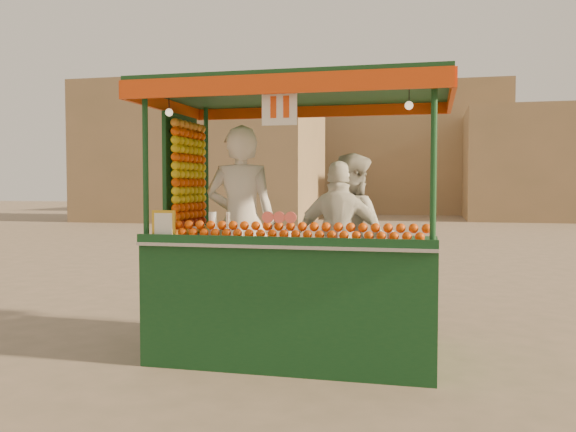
% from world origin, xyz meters
% --- Properties ---
extents(ground, '(90.00, 90.00, 0.00)m').
position_xyz_m(ground, '(0.00, 0.00, 0.00)').
color(ground, '#6C604D').
rests_on(ground, ground).
extents(building_left, '(10.00, 6.00, 6.00)m').
position_xyz_m(building_left, '(-9.00, 20.00, 3.00)').
color(building_left, '#9B7B58').
rests_on(building_left, ground).
extents(building_right, '(9.00, 6.00, 5.00)m').
position_xyz_m(building_right, '(7.00, 24.00, 2.50)').
color(building_right, '#9B7B58').
rests_on(building_right, ground).
extents(building_center, '(14.00, 7.00, 7.00)m').
position_xyz_m(building_center, '(-2.00, 30.00, 3.50)').
color(building_center, '#9B7B58').
rests_on(building_center, ground).
extents(juice_cart, '(2.79, 1.81, 2.54)m').
position_xyz_m(juice_cart, '(-0.27, -0.34, 0.82)').
color(juice_cart, '#103D1C').
rests_on(juice_cart, ground).
extents(vendor_left, '(0.73, 0.53, 1.88)m').
position_xyz_m(vendor_left, '(-0.79, -0.19, 1.24)').
color(vendor_left, white).
rests_on(vendor_left, ground).
extents(vendor_middle, '(0.99, 0.99, 1.62)m').
position_xyz_m(vendor_middle, '(0.25, 0.18, 1.11)').
color(vendor_middle, beige).
rests_on(vendor_middle, ground).
extents(vendor_right, '(0.92, 0.41, 1.54)m').
position_xyz_m(vendor_right, '(0.16, -0.02, 1.07)').
color(vendor_right, white).
rests_on(vendor_right, ground).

